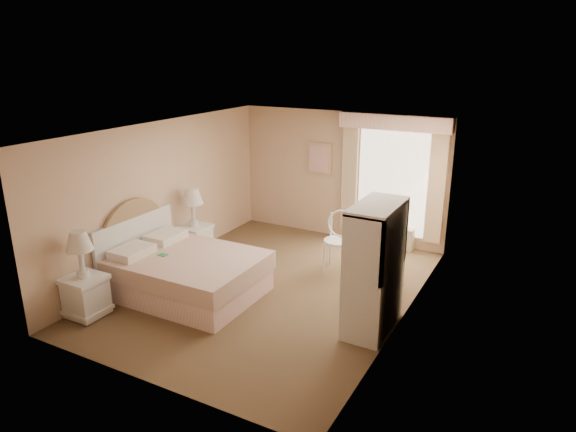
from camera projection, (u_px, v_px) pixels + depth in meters
The scene contains 9 objects.
room at pixel (270, 213), 7.74m from camera, with size 4.21×5.51×2.51m.
window at pixel (391, 178), 9.46m from camera, with size 2.05×0.22×2.51m.
framed_art at pixel (319, 159), 10.12m from camera, with size 0.52×0.04×0.62m.
bed at pixel (183, 271), 7.87m from camera, with size 2.15×1.68×1.49m.
nightstand_near at pixel (85, 285), 7.14m from camera, with size 0.52×0.52×1.25m.
nightstand_far at pixel (194, 233), 9.18m from camera, with size 0.53×0.53×1.27m.
round_table at pixel (386, 252), 8.41m from camera, with size 0.63×0.63×0.67m.
cafe_chair at pixel (339, 236), 8.71m from camera, with size 0.55×0.55×1.02m.
armoire at pixel (374, 278), 6.75m from camera, with size 0.53×1.05×1.75m.
Camera 1 is at (3.73, -6.37, 3.59)m, focal length 32.00 mm.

